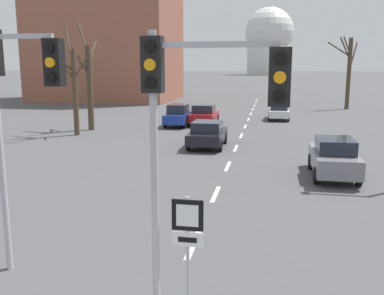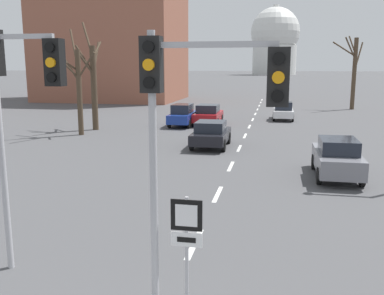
{
  "view_description": "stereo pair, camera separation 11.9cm",
  "coord_description": "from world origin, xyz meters",
  "px_view_note": "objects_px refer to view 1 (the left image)",
  "views": [
    {
      "loc": [
        1.87,
        -3.88,
        4.6
      ],
      "look_at": [
        0.23,
        5.01,
        2.87
      ],
      "focal_mm": 40.0,
      "sensor_mm": 36.0,
      "label": 1
    },
    {
      "loc": [
        1.98,
        -3.86,
        4.6
      ],
      "look_at": [
        0.23,
        5.01,
        2.87
      ],
      "focal_mm": 40.0,
      "sensor_mm": 36.0,
      "label": 2
    }
  ],
  "objects_px": {
    "traffic_signal_near_left": "(15,89)",
    "route_sign_post": "(188,234)",
    "sedan_near_right": "(204,114)",
    "traffic_signal_centre_tall": "(195,104)",
    "sedan_near_left": "(279,111)",
    "sedan_mid_centre": "(179,115)",
    "sedan_far_left": "(207,134)",
    "sedan_far_right": "(334,157)"
  },
  "relations": [
    {
      "from": "traffic_signal_centre_tall",
      "to": "sedan_far_left",
      "type": "height_order",
      "value": "traffic_signal_centre_tall"
    },
    {
      "from": "traffic_signal_near_left",
      "to": "sedan_far_left",
      "type": "bearing_deg",
      "value": 83.45
    },
    {
      "from": "traffic_signal_near_left",
      "to": "sedan_far_left",
      "type": "height_order",
      "value": "traffic_signal_near_left"
    },
    {
      "from": "traffic_signal_near_left",
      "to": "sedan_near_right",
      "type": "relative_size",
      "value": 1.3
    },
    {
      "from": "traffic_signal_centre_tall",
      "to": "sedan_near_right",
      "type": "xyz_separation_m",
      "value": [
        -3.89,
        26.13,
        -3.13
      ]
    },
    {
      "from": "traffic_signal_near_left",
      "to": "sedan_far_right",
      "type": "distance_m",
      "value": 13.21
    },
    {
      "from": "sedan_near_left",
      "to": "sedan_mid_centre",
      "type": "xyz_separation_m",
      "value": [
        -7.72,
        -5.43,
        0.07
      ]
    },
    {
      "from": "route_sign_post",
      "to": "sedan_far_left",
      "type": "distance_m",
      "value": 16.69
    },
    {
      "from": "sedan_near_left",
      "to": "route_sign_post",
      "type": "bearing_deg",
      "value": -94.09
    },
    {
      "from": "sedan_far_right",
      "to": "sedan_near_left",
      "type": "bearing_deg",
      "value": 95.72
    },
    {
      "from": "sedan_mid_centre",
      "to": "sedan_near_right",
      "type": "bearing_deg",
      "value": 29.06
    },
    {
      "from": "sedan_far_right",
      "to": "route_sign_post",
      "type": "bearing_deg",
      "value": -110.9
    },
    {
      "from": "sedan_near_left",
      "to": "sedan_near_right",
      "type": "xyz_separation_m",
      "value": [
        -5.88,
        -4.41,
        0.04
      ]
    },
    {
      "from": "sedan_near_left",
      "to": "sedan_mid_centre",
      "type": "relative_size",
      "value": 0.92
    },
    {
      "from": "sedan_near_right",
      "to": "route_sign_post",
      "type": "bearing_deg",
      "value": -81.85
    },
    {
      "from": "traffic_signal_near_left",
      "to": "sedan_near_left",
      "type": "distance_m",
      "value": 30.33
    },
    {
      "from": "route_sign_post",
      "to": "sedan_near_right",
      "type": "xyz_separation_m",
      "value": [
        -3.71,
        25.93,
        -0.67
      ]
    },
    {
      "from": "sedan_near_right",
      "to": "sedan_far_left",
      "type": "height_order",
      "value": "sedan_near_right"
    },
    {
      "from": "traffic_signal_near_left",
      "to": "route_sign_post",
      "type": "height_order",
      "value": "traffic_signal_near_left"
    },
    {
      "from": "sedan_far_left",
      "to": "traffic_signal_centre_tall",
      "type": "bearing_deg",
      "value": -82.41
    },
    {
      "from": "sedan_near_left",
      "to": "sedan_mid_centre",
      "type": "bearing_deg",
      "value": -144.87
    },
    {
      "from": "route_sign_post",
      "to": "sedan_far_left",
      "type": "height_order",
      "value": "route_sign_post"
    },
    {
      "from": "traffic_signal_centre_tall",
      "to": "sedan_far_left",
      "type": "relative_size",
      "value": 1.28
    },
    {
      "from": "sedan_far_left",
      "to": "traffic_signal_near_left",
      "type": "bearing_deg",
      "value": -96.55
    },
    {
      "from": "sedan_near_right",
      "to": "sedan_far_left",
      "type": "distance_m",
      "value": 9.53
    },
    {
      "from": "traffic_signal_centre_tall",
      "to": "route_sign_post",
      "type": "distance_m",
      "value": 2.47
    },
    {
      "from": "route_sign_post",
      "to": "sedan_far_left",
      "type": "bearing_deg",
      "value": 97.08
    },
    {
      "from": "route_sign_post",
      "to": "sedan_near_left",
      "type": "bearing_deg",
      "value": 85.91
    },
    {
      "from": "traffic_signal_centre_tall",
      "to": "sedan_far_left",
      "type": "bearing_deg",
      "value": 97.59
    },
    {
      "from": "traffic_signal_centre_tall",
      "to": "sedan_near_left",
      "type": "bearing_deg",
      "value": 86.26
    },
    {
      "from": "traffic_signal_centre_tall",
      "to": "traffic_signal_near_left",
      "type": "height_order",
      "value": "traffic_signal_near_left"
    },
    {
      "from": "sedan_near_left",
      "to": "sedan_far_left",
      "type": "distance_m",
      "value": 14.43
    },
    {
      "from": "sedan_mid_centre",
      "to": "sedan_far_left",
      "type": "height_order",
      "value": "sedan_mid_centre"
    },
    {
      "from": "sedan_near_right",
      "to": "sedan_far_right",
      "type": "xyz_separation_m",
      "value": [
        7.84,
        -15.12,
        0.02
      ]
    },
    {
      "from": "route_sign_post",
      "to": "sedan_far_right",
      "type": "distance_m",
      "value": 11.59
    },
    {
      "from": "sedan_near_right",
      "to": "sedan_mid_centre",
      "type": "height_order",
      "value": "sedan_mid_centre"
    },
    {
      "from": "sedan_far_right",
      "to": "traffic_signal_centre_tall",
      "type": "bearing_deg",
      "value": -109.75
    },
    {
      "from": "sedan_near_right",
      "to": "traffic_signal_centre_tall",
      "type": "bearing_deg",
      "value": -81.54
    },
    {
      "from": "sedan_near_right",
      "to": "sedan_far_right",
      "type": "height_order",
      "value": "sedan_far_right"
    },
    {
      "from": "traffic_signal_near_left",
      "to": "sedan_near_right",
      "type": "xyz_separation_m",
      "value": [
        0.15,
        25.12,
        -3.3
      ]
    },
    {
      "from": "traffic_signal_centre_tall",
      "to": "sedan_far_right",
      "type": "bearing_deg",
      "value": 70.25
    },
    {
      "from": "traffic_signal_near_left",
      "to": "sedan_near_right",
      "type": "distance_m",
      "value": 25.34
    }
  ]
}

